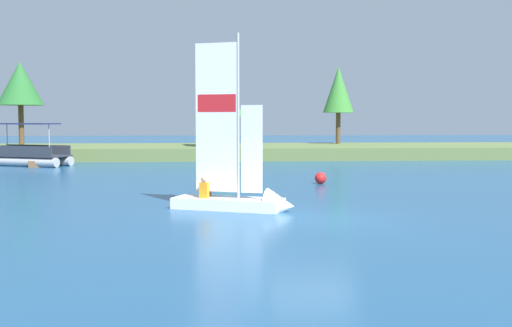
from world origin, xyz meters
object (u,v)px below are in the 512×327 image
at_px(shoreline_tree_right, 338,90).
at_px(sailboat, 245,195).
at_px(shoreline_tree_midright, 220,83).
at_px(wooden_dock, 51,161).
at_px(shoreline_tree_centre, 20,84).
at_px(pontoon_boat, 28,156).
at_px(channel_buoy, 321,178).

distance_m(shoreline_tree_right, sailboat, 34.15).
bearing_deg(shoreline_tree_right, shoreline_tree_midright, -152.85).
bearing_deg(wooden_dock, shoreline_tree_centre, 124.28).
distance_m(wooden_dock, pontoon_boat, 1.64).
bearing_deg(channel_buoy, shoreline_tree_centre, 135.28).
height_order(shoreline_tree_centre, sailboat, shoreline_tree_centre).
distance_m(wooden_dock, sailboat, 24.79).
distance_m(shoreline_tree_midright, sailboat, 27.76).
distance_m(shoreline_tree_midright, wooden_dock, 13.55).
xyz_separation_m(wooden_dock, channel_buoy, (15.48, -13.76, 0.08)).
bearing_deg(pontoon_boat, wooden_dock, 66.02).
bearing_deg(sailboat, pontoon_boat, 143.84).
bearing_deg(sailboat, shoreline_tree_centre, 141.46).
distance_m(shoreline_tree_right, channel_buoy, 25.44).
bearing_deg(shoreline_tree_midright, shoreline_tree_right, 27.15).
height_order(shoreline_tree_centre, channel_buoy, shoreline_tree_centre).
height_order(wooden_dock, sailboat, sailboat).
xyz_separation_m(sailboat, channel_buoy, (3.89, 8.15, -0.22)).
xyz_separation_m(shoreline_tree_centre, shoreline_tree_right, (24.47, 5.67, -0.11)).
bearing_deg(pontoon_boat, channel_buoy, -12.47).
xyz_separation_m(shoreline_tree_right, sailboat, (-9.59, -32.40, -4.92)).
bearing_deg(shoreline_tree_right, wooden_dock, -153.65).
bearing_deg(sailboat, shoreline_tree_midright, 113.21).
bearing_deg(channel_buoy, wooden_dock, 138.37).
distance_m(wooden_dock, channel_buoy, 20.71).
bearing_deg(shoreline_tree_centre, pontoon_boat, -70.28).
xyz_separation_m(shoreline_tree_right, wooden_dock, (-21.18, -10.49, -5.21)).
xyz_separation_m(sailboat, pontoon_boat, (-12.78, 20.87, 0.16)).
bearing_deg(pontoon_boat, sailboat, -33.64).
distance_m(sailboat, channel_buoy, 9.03).
height_order(shoreline_tree_midright, shoreline_tree_right, shoreline_tree_midright).
xyz_separation_m(shoreline_tree_midright, wooden_dock, (-11.18, -5.37, -5.45)).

